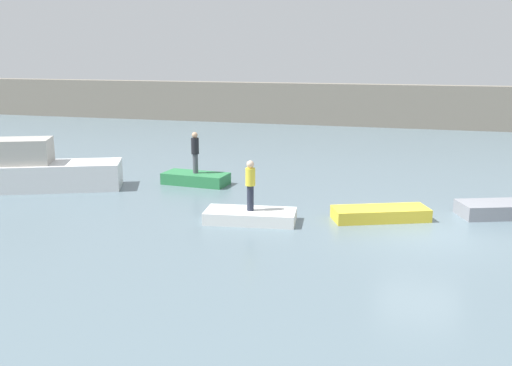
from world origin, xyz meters
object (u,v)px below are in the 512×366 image
rowboat_grey (505,209)px  person_yellow_shirt (250,183)px  rowboat_green (196,179)px  rowboat_yellow (380,214)px  person_dark_shirt (195,150)px  motorboat (38,171)px  rowboat_white (250,216)px

rowboat_grey → person_yellow_shirt: bearing=179.6°
rowboat_green → rowboat_yellow: 8.46m
rowboat_yellow → rowboat_green: bearing=135.0°
person_yellow_shirt → person_dark_shirt: size_ratio=0.96×
motorboat → rowboat_white: (9.51, -2.10, -0.56)m
rowboat_white → person_dark_shirt: bearing=121.5°
person_dark_shirt → person_yellow_shirt: bearing=-51.2°
rowboat_grey → person_yellow_shirt: (-8.09, -2.99, 1.08)m
person_yellow_shirt → rowboat_green: bearing=128.8°
person_yellow_shirt → rowboat_grey: bearing=20.3°
rowboat_green → rowboat_white: rowboat_green is taller
person_dark_shirt → rowboat_white: bearing=-51.2°
motorboat → person_yellow_shirt: size_ratio=3.85×
rowboat_green → rowboat_grey: rowboat_grey is taller
motorboat → rowboat_white: size_ratio=2.16×
rowboat_yellow → person_dark_shirt: 8.55m
motorboat → rowboat_grey: bearing=2.9°
motorboat → person_dark_shirt: (5.77, 2.55, 0.68)m
rowboat_yellow → person_yellow_shirt: person_yellow_shirt is taller
motorboat → rowboat_green: 6.33m
rowboat_white → person_yellow_shirt: size_ratio=1.78×
rowboat_yellow → person_dark_shirt: (-7.81, 3.25, 1.23)m
rowboat_green → person_dark_shirt: size_ratio=1.57×
rowboat_green → rowboat_grey: size_ratio=0.88×
motorboat → rowboat_yellow: motorboat is taller
rowboat_white → rowboat_grey: rowboat_grey is taller
rowboat_white → rowboat_grey: size_ratio=0.96×
motorboat → rowboat_yellow: (13.59, -0.70, -0.55)m
rowboat_grey → rowboat_green: bearing=151.3°
motorboat → rowboat_grey: motorboat is taller
rowboat_white → person_yellow_shirt: 1.12m
motorboat → person_yellow_shirt: (9.51, -2.10, 0.56)m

